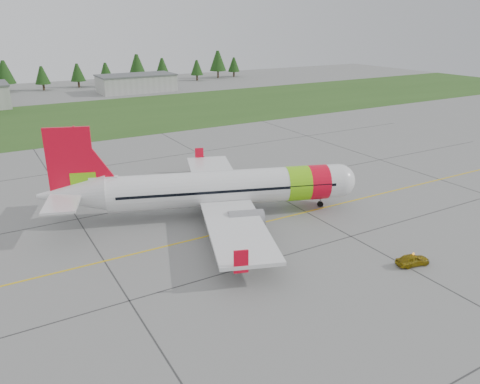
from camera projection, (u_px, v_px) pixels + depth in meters
ground at (276, 258)px, 46.70m from camera, size 320.00×320.00×0.00m
aircraft at (220, 188)px, 56.20m from camera, size 36.56×34.70×11.49m
follow_me_car at (414, 250)px, 44.85m from camera, size 1.38×1.54×3.32m
grass_strip at (85, 118)px, 113.22m from camera, size 320.00×50.00×0.03m
taxi_guideline at (236, 229)px, 53.19m from camera, size 120.00×0.25×0.02m
hangar_east at (136, 84)px, 153.29m from camera, size 24.00×12.00×5.20m
treeline at (45, 75)px, 156.91m from camera, size 160.00×8.00×10.00m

